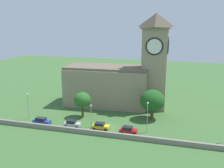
% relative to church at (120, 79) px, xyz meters
% --- Properties ---
extents(ground_plane, '(200.00, 200.00, 0.00)m').
position_rel_church_xyz_m(ground_plane, '(1.82, -3.05, -8.50)').
color(ground_plane, '#3D6633').
extents(church, '(31.87, 13.08, 28.30)m').
position_rel_church_xyz_m(church, '(0.00, 0.00, 0.00)').
color(church, gray).
rests_on(church, ground).
extents(quay_barrier, '(56.39, 0.70, 1.20)m').
position_rel_church_xyz_m(quay_barrier, '(1.82, -23.69, -7.90)').
color(quay_barrier, gray).
rests_on(quay_barrier, ground).
extents(car_blue, '(4.72, 2.18, 1.88)m').
position_rel_church_xyz_m(car_blue, '(-15.40, -21.30, -7.55)').
color(car_blue, '#233D9E').
rests_on(car_blue, ground).
extents(car_silver, '(4.14, 2.36, 1.87)m').
position_rel_church_xyz_m(car_silver, '(-7.12, -20.72, -7.56)').
color(car_silver, silver).
rests_on(car_silver, ground).
extents(car_yellow, '(4.24, 2.26, 1.65)m').
position_rel_church_xyz_m(car_yellow, '(0.12, -19.93, -7.66)').
color(car_yellow, gold).
rests_on(car_yellow, ground).
extents(car_red, '(4.16, 2.27, 1.66)m').
position_rel_church_xyz_m(car_red, '(7.28, -20.44, -7.66)').
color(car_red, red).
rests_on(car_red, ground).
extents(streetlamp_west_end, '(0.44, 0.44, 7.30)m').
position_rel_church_xyz_m(streetlamp_west_end, '(-20.75, -18.80, -3.66)').
color(streetlamp_west_end, '#9EA0A5').
rests_on(streetlamp_west_end, ground).
extents(streetlamp_west_mid, '(0.44, 0.44, 5.95)m').
position_rel_church_xyz_m(streetlamp_west_mid, '(-2.47, -19.44, -4.43)').
color(streetlamp_west_mid, '#9EA0A5').
rests_on(streetlamp_west_mid, ground).
extents(streetlamp_central, '(0.44, 0.44, 7.64)m').
position_rel_church_xyz_m(streetlamp_central, '(11.48, -18.87, -3.46)').
color(streetlamp_central, '#9EA0A5').
rests_on(streetlamp_central, ground).
extents(tree_by_tower, '(6.57, 6.57, 8.20)m').
position_rel_church_xyz_m(tree_by_tower, '(11.37, -9.35, -3.30)').
color(tree_by_tower, brown).
rests_on(tree_by_tower, ground).
extents(tree_churchyard, '(4.67, 4.67, 7.09)m').
position_rel_church_xyz_m(tree_churchyard, '(-7.36, -13.15, -3.57)').
color(tree_churchyard, brown).
rests_on(tree_churchyard, ground).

